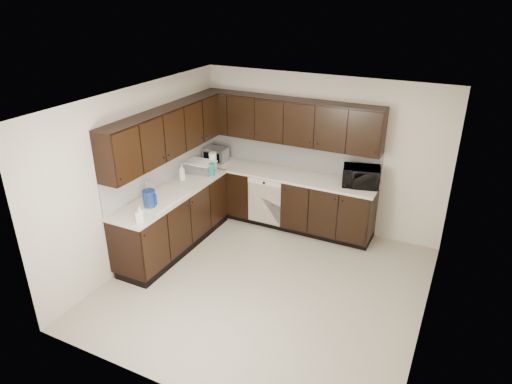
# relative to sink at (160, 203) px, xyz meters

# --- Properties ---
(floor) EXTENTS (4.00, 4.00, 0.00)m
(floor) POSITION_rel_sink_xyz_m (1.68, 0.01, -0.88)
(floor) COLOR #A29986
(floor) RESTS_ON ground
(ceiling) EXTENTS (4.00, 4.00, 0.00)m
(ceiling) POSITION_rel_sink_xyz_m (1.68, 0.01, 1.62)
(ceiling) COLOR white
(ceiling) RESTS_ON wall_back
(wall_back) EXTENTS (4.00, 0.02, 2.50)m
(wall_back) POSITION_rel_sink_xyz_m (1.68, 2.01, 0.37)
(wall_back) COLOR beige
(wall_back) RESTS_ON floor
(wall_left) EXTENTS (0.02, 4.00, 2.50)m
(wall_left) POSITION_rel_sink_xyz_m (-0.32, 0.01, 0.37)
(wall_left) COLOR beige
(wall_left) RESTS_ON floor
(wall_right) EXTENTS (0.02, 4.00, 2.50)m
(wall_right) POSITION_rel_sink_xyz_m (3.68, 0.01, 0.37)
(wall_right) COLOR beige
(wall_right) RESTS_ON floor
(wall_front) EXTENTS (4.00, 0.02, 2.50)m
(wall_front) POSITION_rel_sink_xyz_m (1.68, -1.99, 0.37)
(wall_front) COLOR beige
(wall_front) RESTS_ON floor
(lower_cabinets) EXTENTS (3.00, 2.80, 0.90)m
(lower_cabinets) POSITION_rel_sink_xyz_m (0.67, 1.12, -0.47)
(lower_cabinets) COLOR black
(lower_cabinets) RESTS_ON floor
(countertop) EXTENTS (3.03, 2.83, 0.04)m
(countertop) POSITION_rel_sink_xyz_m (0.67, 1.12, 0.04)
(countertop) COLOR beige
(countertop) RESTS_ON lower_cabinets
(backsplash) EXTENTS (3.00, 2.80, 0.48)m
(backsplash) POSITION_rel_sink_xyz_m (0.46, 1.33, 0.30)
(backsplash) COLOR silver
(backsplash) RESTS_ON countertop
(upper_cabinets) EXTENTS (3.00, 2.80, 0.70)m
(upper_cabinets) POSITION_rel_sink_xyz_m (0.58, 1.22, 0.89)
(upper_cabinets) COLOR black
(upper_cabinets) RESTS_ON wall_back
(dishwasher) EXTENTS (0.58, 0.04, 0.78)m
(dishwasher) POSITION_rel_sink_xyz_m (0.98, 1.42, -0.33)
(dishwasher) COLOR beige
(dishwasher) RESTS_ON lower_cabinets
(sink) EXTENTS (0.54, 0.82, 0.42)m
(sink) POSITION_rel_sink_xyz_m (0.00, 0.00, 0.00)
(sink) COLOR beige
(sink) RESTS_ON countertop
(microwave) EXTENTS (0.61, 0.49, 0.30)m
(microwave) POSITION_rel_sink_xyz_m (2.43, 1.74, 0.21)
(microwave) COLOR black
(microwave) RESTS_ON countertop
(soap_bottle_a) EXTENTS (0.13, 0.13, 0.22)m
(soap_bottle_a) POSITION_rel_sink_xyz_m (0.20, -0.65, 0.17)
(soap_bottle_a) COLOR gray
(soap_bottle_a) RESTS_ON countertop
(soap_bottle_b) EXTENTS (0.13, 0.14, 0.27)m
(soap_bottle_b) POSITION_rel_sink_xyz_m (-0.11, 0.73, 0.19)
(soap_bottle_b) COLOR gray
(soap_bottle_b) RESTS_ON countertop
(toaster_oven) EXTENTS (0.40, 0.31, 0.24)m
(toaster_oven) POSITION_rel_sink_xyz_m (-0.07, 1.68, 0.18)
(toaster_oven) COLOR #B1B1B4
(toaster_oven) RESTS_ON countertop
(storage_bin) EXTENTS (0.47, 0.37, 0.17)m
(storage_bin) POSITION_rel_sink_xyz_m (-0.04, 1.14, 0.14)
(storage_bin) COLOR white
(storage_bin) RESTS_ON countertop
(blue_pitcher) EXTENTS (0.20, 0.20, 0.25)m
(blue_pitcher) POSITION_rel_sink_xyz_m (0.05, -0.26, 0.19)
(blue_pitcher) COLOR navy
(blue_pitcher) RESTS_ON countertop
(teal_tumbler) EXTENTS (0.11, 0.11, 0.20)m
(teal_tumbler) POSITION_rel_sink_xyz_m (0.20, 1.10, 0.16)
(teal_tumbler) COLOR #0B7E6D
(teal_tumbler) RESTS_ON countertop
(paper_towel_roll) EXTENTS (0.15, 0.15, 0.27)m
(paper_towel_roll) POSITION_rel_sink_xyz_m (0.07, 1.36, 0.20)
(paper_towel_roll) COLOR silver
(paper_towel_roll) RESTS_ON countertop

